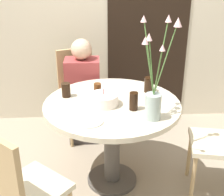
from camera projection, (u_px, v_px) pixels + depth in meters
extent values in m
plane|color=gray|center=(112.00, 180.00, 2.75)|extent=(16.00, 16.00, 0.00)
cube|color=beige|center=(107.00, 8.00, 3.36)|extent=(8.00, 0.05, 2.60)
cube|color=black|center=(148.00, 33.00, 3.46)|extent=(0.90, 0.01, 2.05)
cylinder|color=beige|center=(112.00, 105.00, 2.45)|extent=(1.07, 1.07, 0.04)
cylinder|color=#4C4742|center=(112.00, 144.00, 2.60)|extent=(0.13, 0.13, 0.69)
cylinder|color=#4C4742|center=(112.00, 179.00, 2.75)|extent=(0.43, 0.43, 0.03)
cube|color=beige|center=(81.00, 98.00, 3.26)|extent=(0.51, 0.51, 0.04)
cube|color=tan|center=(75.00, 70.00, 3.31)|extent=(0.37, 0.17, 0.46)
cylinder|color=tan|center=(71.00, 128.00, 3.16)|extent=(0.03, 0.03, 0.44)
cylinder|color=tan|center=(102.00, 122.00, 3.28)|extent=(0.03, 0.03, 0.44)
cylinder|color=tan|center=(63.00, 114.00, 3.44)|extent=(0.03, 0.03, 0.44)
cylinder|color=tan|center=(92.00, 109.00, 3.56)|extent=(0.03, 0.03, 0.44)
cube|color=beige|center=(31.00, 190.00, 1.97)|extent=(0.56, 0.56, 0.04)
cube|color=tan|center=(0.00, 172.00, 1.73)|extent=(0.31, 0.28, 0.46)
cylinder|color=tan|center=(38.00, 193.00, 2.28)|extent=(0.03, 0.03, 0.44)
cube|color=beige|center=(216.00, 143.00, 2.46)|extent=(0.47, 0.47, 0.04)
cylinder|color=tan|center=(189.00, 154.00, 2.73)|extent=(0.03, 0.03, 0.44)
cylinder|color=tan|center=(193.00, 179.00, 2.43)|extent=(0.03, 0.03, 0.44)
cylinder|color=white|center=(104.00, 100.00, 2.39)|extent=(0.23, 0.23, 0.09)
cylinder|color=#E54C4C|center=(104.00, 92.00, 2.36)|extent=(0.01, 0.01, 0.04)
cylinder|color=#9EB2AD|center=(153.00, 107.00, 2.16)|extent=(0.11, 0.11, 0.19)
cylinder|color=#4C7538|center=(166.00, 59.00, 2.07)|extent=(0.16, 0.10, 0.47)
cone|color=beige|center=(178.00, 22.00, 2.02)|extent=(0.06, 0.06, 0.06)
cylinder|color=#4C7538|center=(158.00, 72.00, 1.99)|extent=(0.02, 0.14, 0.36)
cone|color=beige|center=(163.00, 48.00, 1.86)|extent=(0.04, 0.04, 0.04)
cylinder|color=#4C7538|center=(161.00, 57.00, 2.06)|extent=(0.09, 0.09, 0.50)
cone|color=beige|center=(169.00, 18.00, 2.00)|extent=(0.04, 0.04, 0.05)
cylinder|color=#4C7538|center=(149.00, 57.00, 2.09)|extent=(0.08, 0.15, 0.49)
cone|color=beige|center=(144.00, 19.00, 2.05)|extent=(0.04, 0.04, 0.05)
cylinder|color=#4C7538|center=(150.00, 68.00, 2.06)|extent=(0.08, 0.03, 0.37)
cone|color=beige|center=(145.00, 40.00, 1.99)|extent=(0.04, 0.04, 0.05)
cylinder|color=#4C7538|center=(151.00, 66.00, 2.08)|extent=(0.05, 0.08, 0.38)
cone|color=beige|center=(149.00, 37.00, 2.03)|extent=(0.05, 0.05, 0.05)
cylinder|color=silver|center=(89.00, 121.00, 2.15)|extent=(0.20, 0.20, 0.01)
cylinder|color=#51280F|center=(98.00, 90.00, 2.53)|extent=(0.06, 0.06, 0.11)
cylinder|color=black|center=(66.00, 90.00, 2.53)|extent=(0.07, 0.07, 0.12)
cylinder|color=black|center=(134.00, 101.00, 2.30)|extent=(0.06, 0.06, 0.14)
cylinder|color=black|center=(148.00, 85.00, 2.62)|extent=(0.07, 0.07, 0.13)
cube|color=#383333|center=(84.00, 119.00, 3.28)|extent=(0.31, 0.24, 0.48)
cube|color=#993838|center=(83.00, 80.00, 3.10)|extent=(0.34, 0.24, 0.42)
sphere|color=#D1A889|center=(81.00, 49.00, 2.97)|extent=(0.20, 0.20, 0.20)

